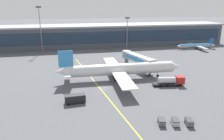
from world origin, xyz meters
name	(u,v)px	position (x,y,z in m)	size (l,w,h in m)	color
ground_plane	(104,88)	(0.00, 0.00, 0.00)	(700.00, 700.00, 0.00)	#515459
apron_lead_in_line	(98,86)	(-1.73, 2.00, 0.00)	(0.30, 80.00, 0.01)	yellow
terminal_building	(97,35)	(8.60, 75.16, 7.00)	(174.75, 21.31, 13.97)	#424751
main_airliner	(120,69)	(7.39, 7.08, 3.99)	(47.99, 38.18, 11.72)	white
jet_bridge	(137,58)	(17.27, 17.83, 4.98)	(8.99, 20.74, 6.68)	#B2B7BC
fuel_tanker	(171,81)	(22.80, -2.84, 1.75)	(11.05, 4.01, 3.25)	#232326
lavatory_truck	(76,98)	(-9.91, -9.63, 1.42)	(5.94, 2.69, 2.50)	black
baggage_cart_0	(162,121)	(9.29, -25.54, 0.78)	(2.17, 2.95, 1.48)	#595B60
baggage_cart_1	(175,122)	(12.39, -26.33, 0.78)	(2.17, 2.95, 1.48)	#B2B7BC
baggage_cart_2	(189,122)	(15.49, -27.12, 0.78)	(2.17, 2.95, 1.48)	#595B60
commuter_jet_far	(196,45)	(67.64, 52.35, 2.15)	(25.94, 20.63, 6.34)	#B2B7BC
apron_light_mast_0	(40,26)	(-25.70, 63.20, 14.91)	(2.80, 0.50, 25.78)	gray
apron_light_mast_2	(127,30)	(25.70, 63.20, 11.51)	(2.80, 0.50, 19.22)	gray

